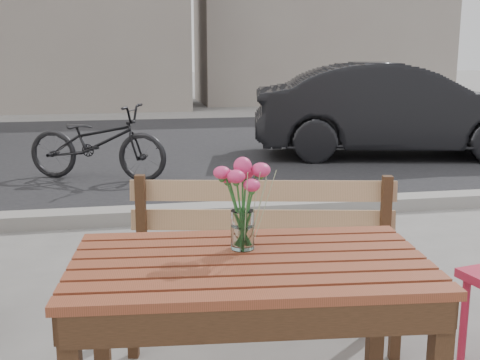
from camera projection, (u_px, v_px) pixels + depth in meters
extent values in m
cube|color=black|center=(167.00, 148.00, 9.12)|extent=(30.00, 8.00, 0.00)
cube|color=gray|center=(197.00, 212.00, 5.27)|extent=(30.00, 0.25, 0.12)
cube|color=brown|center=(250.00, 263.00, 2.05)|extent=(1.28, 0.82, 0.03)
cube|color=black|center=(101.00, 331.00, 2.38)|extent=(0.07, 0.07, 0.72)
cube|color=black|center=(376.00, 320.00, 2.48)|extent=(0.07, 0.07, 0.72)
cube|color=#A37C54|center=(263.00, 261.00, 2.94)|extent=(1.41, 0.64, 0.03)
cube|color=#A37C54|center=(263.00, 206.00, 3.10)|extent=(1.35, 0.30, 0.37)
cube|color=black|center=(132.00, 314.00, 2.85)|extent=(0.06, 0.06, 0.45)
cube|color=black|center=(397.00, 316.00, 2.83)|extent=(0.06, 0.06, 0.45)
cube|color=black|center=(142.00, 254.00, 3.11)|extent=(0.06, 0.06, 0.83)
cube|color=black|center=(384.00, 255.00, 3.09)|extent=(0.06, 0.06, 0.83)
cylinder|color=#AC1C35|center=(464.00, 321.00, 2.79)|extent=(0.04, 0.04, 0.43)
cylinder|color=white|center=(243.00, 230.00, 2.14)|extent=(0.08, 0.08, 0.14)
cylinder|color=#2C6F30|center=(243.00, 211.00, 2.13)|extent=(0.05, 0.05, 0.28)
imported|color=black|center=(396.00, 110.00, 8.32)|extent=(4.11, 2.12, 1.29)
imported|color=black|center=(97.00, 142.00, 6.81)|extent=(1.74, 1.15, 0.86)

